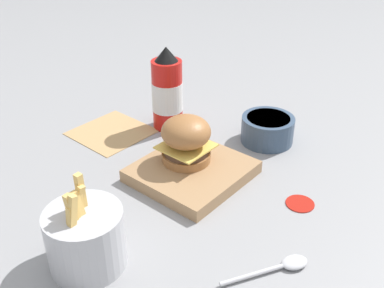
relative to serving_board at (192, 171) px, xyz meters
The scene contains 9 objects.
ground_plane 0.03m from the serving_board, 140.83° to the right, with size 6.00×6.00×0.00m, color gray.
serving_board is the anchor object (origin of this frame).
burger 0.07m from the serving_board, 67.91° to the left, with size 0.10×0.10×0.10m.
ketchup_bottle 0.23m from the serving_board, 54.86° to the left, with size 0.07×0.07×0.20m.
fries_basket 0.28m from the serving_board, behind, with size 0.12×0.12×0.15m.
side_bowl 0.22m from the serving_board, ahead, with size 0.12×0.12×0.06m.
spoon 0.28m from the serving_board, 110.40° to the right, with size 0.14×0.09×0.01m.
ketchup_puddle 0.22m from the serving_board, 74.01° to the right, with size 0.05×0.05×0.00m.
parchment_square 0.26m from the serving_board, 85.94° to the left, with size 0.16×0.16×0.00m.
Camera 1 is at (-0.55, -0.46, 0.51)m, focal length 42.00 mm.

